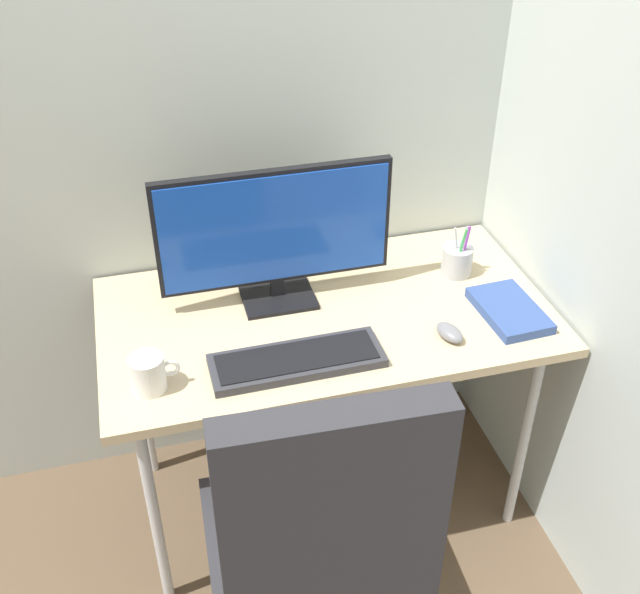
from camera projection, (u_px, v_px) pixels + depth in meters
The scene contains 10 objects.
ground_plane at pixel (325, 492), 2.52m from camera, with size 8.00×8.00×0.00m, color brown.
wall_back at pixel (290, 25), 2.00m from camera, with size 2.94×0.04×2.80m, color #B7C1BC.
desk at pixel (326, 327), 2.13m from camera, with size 1.22×0.66×0.73m.
office_chair at pixel (318, 555), 1.64m from camera, with size 0.57×0.59×1.11m.
monitor at pixel (275, 232), 2.03m from camera, with size 0.63×0.16×0.39m.
keyboard at pixel (297, 360), 1.91m from camera, with size 0.43×0.15×0.03m.
mouse at pixel (450, 333), 1.99m from camera, with size 0.05×0.09×0.03m, color slate.
pen_holder at pixel (457, 260), 2.23m from camera, with size 0.09×0.09×0.16m.
notebook at pixel (509, 310), 2.08m from camera, with size 0.15×0.23×0.03m, color #334C8C.
coffee_mug at pixel (148, 373), 1.82m from camera, with size 0.12×0.08×0.09m.
Camera 1 is at (-0.45, -1.63, 1.97)m, focal length 43.31 mm.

